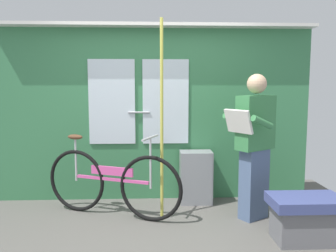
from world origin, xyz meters
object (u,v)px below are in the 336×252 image
bicycle_near_door (112,182)px  trash_bin_by_wall (196,177)px  handrail_pole (162,121)px  passenger_reading_newspaper (254,144)px  bench_seat_corner (306,218)px

bicycle_near_door → trash_bin_by_wall: bearing=44.2°
handrail_pole → bicycle_near_door: bearing=172.1°
handrail_pole → passenger_reading_newspaper: bearing=-3.9°
passenger_reading_newspaper → bench_seat_corner: (0.34, -0.62, -0.63)m
bicycle_near_door → handrail_pole: bearing=14.2°
bicycle_near_door → handrail_pole: size_ratio=0.72×
bench_seat_corner → bicycle_near_door: bearing=158.7°
handrail_pole → trash_bin_by_wall: bearing=47.9°
bicycle_near_door → bench_seat_corner: 2.12m
handrail_pole → bench_seat_corner: handrail_pole is taller
trash_bin_by_wall → passenger_reading_newspaper: bearing=-44.4°
bicycle_near_door → passenger_reading_newspaper: (1.63, -0.15, 0.47)m
passenger_reading_newspaper → trash_bin_by_wall: (-0.59, 0.57, -0.53)m
passenger_reading_newspaper → handrail_pole: (-1.04, 0.07, 0.26)m
passenger_reading_newspaper → trash_bin_by_wall: bearing=-77.3°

